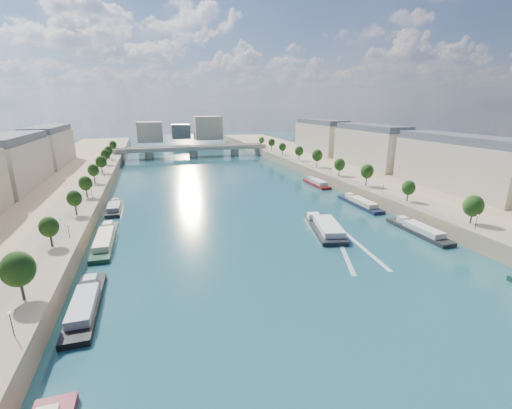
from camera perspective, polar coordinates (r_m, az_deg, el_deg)
ground at (r=131.03m, az=-2.70°, el=-0.52°), size 700.00×700.00×0.00m
quay_left at (r=132.99m, az=-34.33°, el=-2.06°), size 44.00×520.00×5.00m
quay_right at (r=163.25m, az=22.58°, el=2.52°), size 44.00×520.00×5.00m
pave_left at (r=128.49m, az=-28.15°, el=-0.48°), size 14.00×520.00×0.10m
pave_right at (r=153.65m, az=18.35°, el=3.13°), size 14.00×520.00×0.10m
trees_left at (r=128.74m, az=-27.45°, el=2.15°), size 4.80×268.80×8.26m
trees_right at (r=159.57m, az=15.87°, el=5.79°), size 4.80×268.80×8.26m
lamps_left at (r=117.45m, az=-27.02°, el=-0.38°), size 0.36×200.36×4.28m
lamps_right at (r=154.61m, az=16.01°, el=4.44°), size 0.36×200.36×4.28m
buildings_right at (r=178.24m, az=23.89°, el=8.02°), size 16.00×226.00×23.20m
skyline at (r=343.53m, az=-11.68°, el=12.11°), size 79.00×42.00×22.00m
bridge at (r=264.62m, az=-10.43°, el=8.92°), size 112.00×12.00×8.15m
tour_barge at (r=109.39m, az=11.46°, el=-3.77°), size 13.83×27.47×3.69m
wake at (r=96.58m, az=16.13°, el=-7.47°), size 13.92×25.94×0.04m
moored_barges_left at (r=76.85m, az=-26.46°, el=-14.41°), size 5.00×152.57×3.60m
moored_barges_right at (r=114.69m, az=26.20°, el=-4.30°), size 5.00×157.94×3.60m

